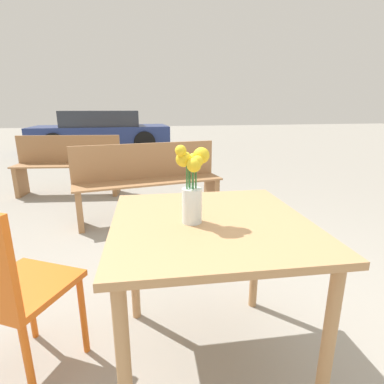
{
  "coord_description": "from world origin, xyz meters",
  "views": [
    {
      "loc": [
        -0.34,
        -1.19,
        1.24
      ],
      "look_at": [
        -0.09,
        -0.01,
        0.89
      ],
      "focal_mm": 28.0,
      "sensor_mm": 36.0,
      "label": 1
    }
  ],
  "objects_px": {
    "cafe_chair": "(4,285)",
    "bench_middle": "(69,163)",
    "bench_near": "(148,178)",
    "parked_car": "(102,132)",
    "table_front": "(210,242)",
    "flower_vase": "(192,186)"
  },
  "relations": [
    {
      "from": "table_front",
      "to": "bench_middle",
      "type": "height_order",
      "value": "bench_middle"
    },
    {
      "from": "table_front",
      "to": "bench_middle",
      "type": "relative_size",
      "value": 0.63
    },
    {
      "from": "parked_car",
      "to": "flower_vase",
      "type": "bearing_deg",
      "value": -83.3
    },
    {
      "from": "bench_near",
      "to": "parked_car",
      "type": "height_order",
      "value": "parked_car"
    },
    {
      "from": "parked_car",
      "to": "bench_near",
      "type": "bearing_deg",
      "value": -81.32
    },
    {
      "from": "bench_near",
      "to": "parked_car",
      "type": "xyz_separation_m",
      "value": [
        -0.92,
        6.03,
        0.09
      ]
    },
    {
      "from": "bench_middle",
      "to": "bench_near",
      "type": "bearing_deg",
      "value": -49.84
    },
    {
      "from": "bench_near",
      "to": "parked_car",
      "type": "bearing_deg",
      "value": 98.68
    },
    {
      "from": "flower_vase",
      "to": "bench_near",
      "type": "distance_m",
      "value": 2.2
    },
    {
      "from": "table_front",
      "to": "bench_middle",
      "type": "bearing_deg",
      "value": 109.27
    },
    {
      "from": "flower_vase",
      "to": "cafe_chair",
      "type": "relative_size",
      "value": 0.38
    },
    {
      "from": "table_front",
      "to": "bench_near",
      "type": "height_order",
      "value": "bench_near"
    },
    {
      "from": "flower_vase",
      "to": "bench_near",
      "type": "relative_size",
      "value": 0.2
    },
    {
      "from": "table_front",
      "to": "bench_near",
      "type": "bearing_deg",
      "value": 93.42
    },
    {
      "from": "bench_near",
      "to": "bench_middle",
      "type": "bearing_deg",
      "value": 130.16
    },
    {
      "from": "flower_vase",
      "to": "bench_middle",
      "type": "bearing_deg",
      "value": 107.92
    },
    {
      "from": "bench_middle",
      "to": "table_front",
      "type": "bearing_deg",
      "value": -70.73
    },
    {
      "from": "flower_vase",
      "to": "bench_middle",
      "type": "distance_m",
      "value": 3.62
    },
    {
      "from": "cafe_chair",
      "to": "bench_middle",
      "type": "bearing_deg",
      "value": 95.25
    },
    {
      "from": "table_front",
      "to": "parked_car",
      "type": "height_order",
      "value": "parked_car"
    },
    {
      "from": "table_front",
      "to": "parked_car",
      "type": "bearing_deg",
      "value": 97.3
    },
    {
      "from": "flower_vase",
      "to": "parked_car",
      "type": "bearing_deg",
      "value": 96.7
    }
  ]
}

